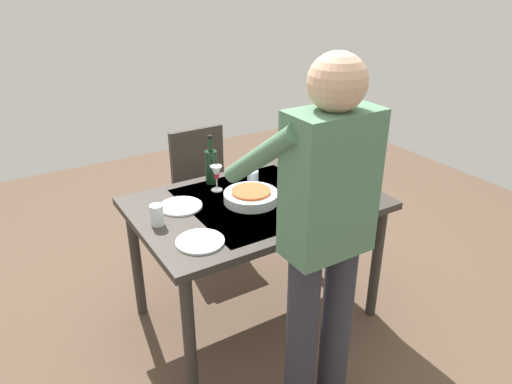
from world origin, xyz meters
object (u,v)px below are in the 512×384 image
chair_near (204,185)px  wine_glass_right (216,174)px  wine_bottle (211,166)px  serving_bowl_pasta (251,196)px  wine_glass_left (296,154)px  water_cup_far_left (157,215)px  water_cup_near_left (253,178)px  water_cup_near_right (344,203)px  dining_table (256,214)px  person_server (324,231)px  dinner_plate_near (181,206)px  dinner_plate_far (200,241)px

chair_near → wine_glass_right: wine_glass_right is taller
wine_bottle → serving_bowl_pasta: bearing=101.6°
wine_glass_left → water_cup_far_left: wine_glass_left is taller
water_cup_near_left → water_cup_near_right: bearing=112.0°
wine_glass_left → serving_bowl_pasta: 0.53m
dining_table → wine_glass_right: (0.12, -0.23, 0.19)m
dining_table → water_cup_near_right: water_cup_near_right is taller
wine_glass_left → person_server: bearing=60.1°
dining_table → water_cup_near_left: water_cup_near_left is taller
chair_near → wine_bottle: (0.18, 0.49, 0.36)m
chair_near → water_cup_far_left: (0.64, 0.81, 0.30)m
wine_glass_left → serving_bowl_pasta: bearing=27.3°
water_cup_near_right → dinner_plate_near: 0.86m
wine_glass_right → water_cup_near_left: wine_glass_right is taller
water_cup_near_left → water_cup_far_left: 0.67m
dinner_plate_near → water_cup_far_left: bearing=33.5°
person_server → dinner_plate_near: size_ratio=7.34×
wine_bottle → water_cup_far_left: 0.56m
wine_glass_right → water_cup_far_left: (0.44, 0.20, -0.05)m
water_cup_near_right → water_cup_near_left: bearing=-68.0°
water_cup_near_right → serving_bowl_pasta: water_cup_near_right is taller
wine_glass_left → water_cup_near_left: size_ratio=1.73×
dinner_plate_near → chair_near: bearing=-123.9°
wine_glass_left → dinner_plate_near: bearing=6.9°
dinner_plate_near → wine_glass_right: bearing=-161.4°
dining_table → person_server: (0.11, 0.71, 0.27)m
chair_near → serving_bowl_pasta: chair_near is taller
wine_glass_right → wine_glass_left: bearing=-178.9°
dinner_plate_near → water_cup_near_right: bearing=144.3°
chair_near → dinner_plate_near: chair_near is taller
wine_glass_right → wine_bottle: bearing=-101.9°
wine_glass_right → dinner_plate_near: wine_glass_right is taller
serving_bowl_pasta → dinner_plate_far: 0.49m
person_server → water_cup_far_left: person_server is taller
serving_bowl_pasta → dinner_plate_near: size_ratio=1.30×
wine_bottle → water_cup_near_right: bearing=120.5°
serving_bowl_pasta → dinner_plate_far: bearing=29.5°
person_server → wine_bottle: size_ratio=5.71×
wine_bottle → dinner_plate_near: bearing=34.8°
dining_table → wine_glass_left: 0.53m
wine_glass_right → dinner_plate_far: 0.58m
dinner_plate_near → wine_bottle: bearing=-145.2°
wine_glass_left → dinner_plate_near: (0.82, 0.10, -0.10)m
wine_glass_left → wine_glass_right: same height
wine_glass_left → dinner_plate_far: bearing=28.4°
dinner_plate_far → wine_glass_left: bearing=-151.6°
chair_near → water_cup_near_left: chair_near is taller
chair_near → water_cup_near_left: 0.71m
dining_table → serving_bowl_pasta: serving_bowl_pasta is taller
wine_glass_right → dinner_plate_far: wine_glass_right is taller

